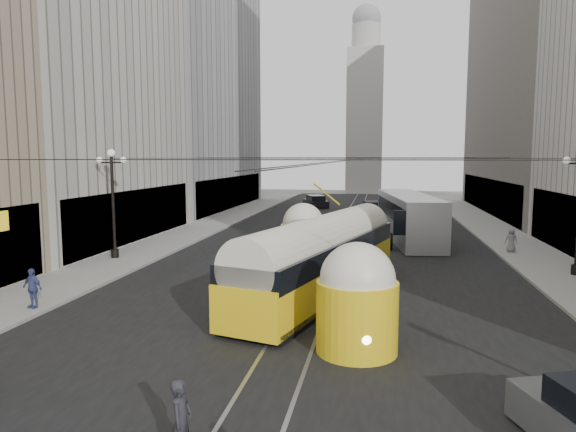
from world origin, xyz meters
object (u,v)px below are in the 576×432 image
at_px(pedestrian_sidewalk_right, 511,240).
at_px(pedestrian_sidewalk_left, 32,288).
at_px(streetcar, 322,256).
at_px(pedestrian_crossing_a, 181,422).
at_px(city_bus, 408,215).

relative_size(pedestrian_sidewalk_right, pedestrian_sidewalk_left, 0.95).
relative_size(streetcar, pedestrian_crossing_a, 9.01).
distance_m(streetcar, pedestrian_sidewalk_left, 11.87).
bearing_deg(pedestrian_crossing_a, pedestrian_sidewalk_right, -26.28).
distance_m(streetcar, city_bus, 16.83).
distance_m(pedestrian_crossing_a, pedestrian_sidewalk_left, 12.86).
height_order(streetcar, city_bus, streetcar).
bearing_deg(city_bus, pedestrian_sidewalk_left, -126.83).
distance_m(pedestrian_crossing_a, pedestrian_sidewalk_right, 27.32).
xyz_separation_m(city_bus, pedestrian_sidewalk_left, (-15.51, -20.71, -0.89)).
bearing_deg(pedestrian_sidewalk_right, pedestrian_crossing_a, 63.63).
bearing_deg(pedestrian_crossing_a, streetcar, -6.20).
height_order(city_bus, pedestrian_sidewalk_right, city_bus).
relative_size(streetcar, city_bus, 1.16).
bearing_deg(pedestrian_sidewalk_right, city_bus, -38.09).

